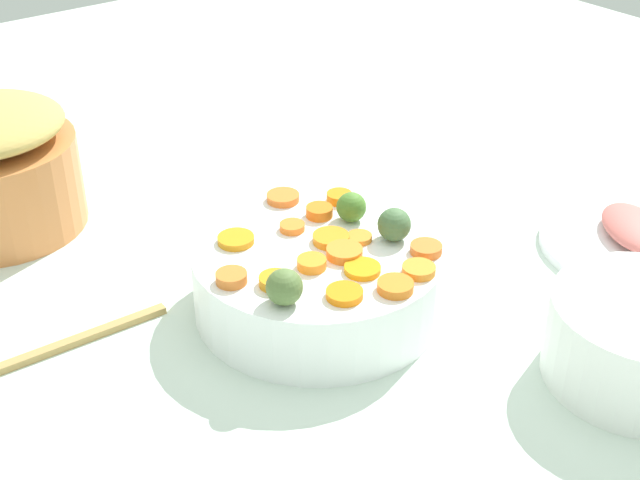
# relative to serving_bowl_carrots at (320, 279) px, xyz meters

# --- Properties ---
(tabletop) EXTENTS (2.40, 2.40, 0.02)m
(tabletop) POSITION_rel_serving_bowl_carrots_xyz_m (0.03, -0.00, -0.05)
(tabletop) COLOR silver
(tabletop) RESTS_ON ground
(serving_bowl_carrots) EXTENTS (0.27, 0.27, 0.08)m
(serving_bowl_carrots) POSITION_rel_serving_bowl_carrots_xyz_m (0.00, 0.00, 0.00)
(serving_bowl_carrots) COLOR white
(serving_bowl_carrots) RESTS_ON tabletop
(carrot_slice_0) EXTENTS (0.05, 0.05, 0.01)m
(carrot_slice_0) POSITION_rel_serving_bowl_carrots_xyz_m (-0.01, 0.03, 0.04)
(carrot_slice_0) COLOR orange
(carrot_slice_0) RESTS_ON serving_bowl_carrots
(carrot_slice_1) EXTENTS (0.04, 0.04, 0.01)m
(carrot_slice_1) POSITION_rel_serving_bowl_carrots_xyz_m (-0.04, 0.01, 0.04)
(carrot_slice_1) COLOR orange
(carrot_slice_1) RESTS_ON serving_bowl_carrots
(carrot_slice_2) EXTENTS (0.05, 0.05, 0.01)m
(carrot_slice_2) POSITION_rel_serving_bowl_carrots_xyz_m (-0.05, 0.10, 0.04)
(carrot_slice_2) COLOR orange
(carrot_slice_2) RESTS_ON serving_bowl_carrots
(carrot_slice_3) EXTENTS (0.04, 0.04, 0.01)m
(carrot_slice_3) POSITION_rel_serving_bowl_carrots_xyz_m (0.08, 0.03, 0.04)
(carrot_slice_3) COLOR orange
(carrot_slice_3) RESTS_ON serving_bowl_carrots
(carrot_slice_4) EXTENTS (0.05, 0.05, 0.01)m
(carrot_slice_4) POSITION_rel_serving_bowl_carrots_xyz_m (-0.01, 0.11, 0.04)
(carrot_slice_4) COLOR orange
(carrot_slice_4) RESTS_ON serving_bowl_carrots
(carrot_slice_5) EXTENTS (0.04, 0.04, 0.01)m
(carrot_slice_5) POSITION_rel_serving_bowl_carrots_xyz_m (-0.03, -0.11, 0.04)
(carrot_slice_5) COLOR orange
(carrot_slice_5) RESTS_ON serving_bowl_carrots
(carrot_slice_6) EXTENTS (0.04, 0.04, 0.01)m
(carrot_slice_6) POSITION_rel_serving_bowl_carrots_xyz_m (-0.04, -0.05, 0.04)
(carrot_slice_6) COLOR orange
(carrot_slice_6) RESTS_ON serving_bowl_carrots
(carrot_slice_7) EXTENTS (0.04, 0.04, 0.01)m
(carrot_slice_7) POSITION_rel_serving_bowl_carrots_xyz_m (0.00, -0.05, 0.04)
(carrot_slice_7) COLOR orange
(carrot_slice_7) RESTS_ON serving_bowl_carrots
(carrot_slice_8) EXTENTS (0.04, 0.04, 0.01)m
(carrot_slice_8) POSITION_rel_serving_bowl_carrots_xyz_m (-0.08, -0.07, 0.04)
(carrot_slice_8) COLOR orange
(carrot_slice_8) RESTS_ON serving_bowl_carrots
(carrot_slice_9) EXTENTS (0.03, 0.03, 0.01)m
(carrot_slice_9) POSITION_rel_serving_bowl_carrots_xyz_m (0.11, -0.01, 0.04)
(carrot_slice_9) COLOR orange
(carrot_slice_9) RESTS_ON serving_bowl_carrots
(carrot_slice_10) EXTENTS (0.04, 0.04, 0.01)m
(carrot_slice_10) POSITION_rel_serving_bowl_carrots_xyz_m (0.04, 0.09, 0.04)
(carrot_slice_10) COLOR orange
(carrot_slice_10) RESTS_ON serving_bowl_carrots
(carrot_slice_11) EXTENTS (0.05, 0.05, 0.01)m
(carrot_slice_11) POSITION_rel_serving_bowl_carrots_xyz_m (0.06, -0.06, 0.04)
(carrot_slice_11) COLOR orange
(carrot_slice_11) RESTS_ON serving_bowl_carrots
(carrot_slice_12) EXTENTS (0.06, 0.06, 0.01)m
(carrot_slice_12) POSITION_rel_serving_bowl_carrots_xyz_m (-0.02, -0.01, 0.04)
(carrot_slice_12) COLOR orange
(carrot_slice_12) RESTS_ON serving_bowl_carrots
(carrot_slice_13) EXTENTS (0.04, 0.04, 0.01)m
(carrot_slice_13) POSITION_rel_serving_bowl_carrots_xyz_m (0.03, 0.02, 0.04)
(carrot_slice_13) COLOR orange
(carrot_slice_13) RESTS_ON serving_bowl_carrots
(carrot_slice_14) EXTENTS (0.04, 0.04, 0.01)m
(carrot_slice_14) POSITION_rel_serving_bowl_carrots_xyz_m (-0.08, 0.07, 0.04)
(carrot_slice_14) COLOR orange
(carrot_slice_14) RESTS_ON serving_bowl_carrots
(carrot_slice_15) EXTENTS (0.04, 0.04, 0.01)m
(carrot_slice_15) POSITION_rel_serving_bowl_carrots_xyz_m (-0.01, 0.06, 0.04)
(carrot_slice_15) COLOR orange
(carrot_slice_15) RESTS_ON serving_bowl_carrots
(brussels_sprout_0) EXTENTS (0.04, 0.04, 0.04)m
(brussels_sprout_0) POSITION_rel_serving_bowl_carrots_xyz_m (-0.07, 0.03, 0.06)
(brussels_sprout_0) COLOR #496C41
(brussels_sprout_0) RESTS_ON serving_bowl_carrots
(brussels_sprout_1) EXTENTS (0.04, 0.04, 0.04)m
(brussels_sprout_1) POSITION_rel_serving_bowl_carrots_xyz_m (0.09, 0.06, 0.06)
(brussels_sprout_1) COLOR #557039
(brussels_sprout_1) RESTS_ON serving_bowl_carrots
(brussels_sprout_2) EXTENTS (0.03, 0.03, 0.03)m
(brussels_sprout_2) POSITION_rel_serving_bowl_carrots_xyz_m (-0.06, -0.03, 0.06)
(brussels_sprout_2) COLOR #4B7C2C
(brussels_sprout_2) RESTS_ON serving_bowl_carrots
(ham_plate) EXTENTS (0.23, 0.23, 0.01)m
(ham_plate) POSITION_rel_serving_bowl_carrots_xyz_m (-0.38, 0.14, -0.03)
(ham_plate) COLOR white
(ham_plate) RESTS_ON tabletop
(ham_slice_main) EXTENTS (0.12, 0.14, 0.03)m
(ham_slice_main) POSITION_rel_serving_bowl_carrots_xyz_m (-0.38, 0.13, -0.01)
(ham_slice_main) COLOR #CF6660
(ham_slice_main) RESTS_ON ham_plate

